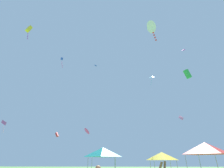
{
  "coord_description": "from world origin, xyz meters",
  "views": [
    {
      "loc": [
        0.19,
        -6.97,
        1.88
      ],
      "look_at": [
        -0.65,
        16.46,
        13.15
      ],
      "focal_mm": 25.73,
      "sensor_mm": 36.0,
      "label": 1
    }
  ],
  "objects_px": {
    "canopy_tent_teal": "(103,152)",
    "kite_cyan_delta": "(151,77)",
    "canopy_tent_red": "(206,148)",
    "kite_purple_diamond": "(4,123)",
    "kite_blue_delta": "(96,65)",
    "kite_red_box": "(57,135)",
    "canopy_tent_yellow": "(162,156)",
    "kite_yellow_box": "(29,29)",
    "kite_magenta_diamond": "(183,50)",
    "kite_white_delta": "(152,27)",
    "kite_blue_box": "(62,59)",
    "kite_pink_diamond": "(181,118)",
    "kite_green_box": "(187,74)",
    "kite_magenta_delta": "(87,131)"
  },
  "relations": [
    {
      "from": "kite_blue_box",
      "to": "kite_red_box",
      "type": "bearing_deg",
      "value": 90.97
    },
    {
      "from": "kite_magenta_diamond",
      "to": "kite_pink_diamond",
      "type": "distance_m",
      "value": 13.37
    },
    {
      "from": "kite_purple_diamond",
      "to": "kite_magenta_delta",
      "type": "bearing_deg",
      "value": 57.73
    },
    {
      "from": "kite_white_delta",
      "to": "kite_cyan_delta",
      "type": "xyz_separation_m",
      "value": [
        3.97,
        19.69,
        3.61
      ]
    },
    {
      "from": "kite_magenta_delta",
      "to": "kite_cyan_delta",
      "type": "relative_size",
      "value": 0.78
    },
    {
      "from": "kite_magenta_diamond",
      "to": "kite_white_delta",
      "type": "distance_m",
      "value": 15.01
    },
    {
      "from": "canopy_tent_red",
      "to": "kite_cyan_delta",
      "type": "bearing_deg",
      "value": 89.42
    },
    {
      "from": "canopy_tent_red",
      "to": "kite_purple_diamond",
      "type": "xyz_separation_m",
      "value": [
        -23.08,
        4.57,
        3.44
      ]
    },
    {
      "from": "kite_blue_delta",
      "to": "kite_red_box",
      "type": "distance_m",
      "value": 19.88
    },
    {
      "from": "canopy_tent_teal",
      "to": "kite_blue_box",
      "type": "relative_size",
      "value": 1.18
    },
    {
      "from": "kite_pink_diamond",
      "to": "kite_purple_diamond",
      "type": "bearing_deg",
      "value": -157.84
    },
    {
      "from": "kite_magenta_diamond",
      "to": "kite_purple_diamond",
      "type": "distance_m",
      "value": 32.19
    },
    {
      "from": "kite_blue_delta",
      "to": "kite_purple_diamond",
      "type": "distance_m",
      "value": 26.58
    },
    {
      "from": "canopy_tent_red",
      "to": "canopy_tent_teal",
      "type": "distance_m",
      "value": 10.36
    },
    {
      "from": "kite_purple_diamond",
      "to": "kite_yellow_box",
      "type": "bearing_deg",
      "value": -57.58
    },
    {
      "from": "canopy_tent_yellow",
      "to": "kite_white_delta",
      "type": "distance_m",
      "value": 15.14
    },
    {
      "from": "kite_magenta_diamond",
      "to": "kite_white_delta",
      "type": "xyz_separation_m",
      "value": [
        -8.71,
        -11.14,
        -5.05
      ]
    },
    {
      "from": "canopy_tent_yellow",
      "to": "kite_magenta_delta",
      "type": "distance_m",
      "value": 18.85
    },
    {
      "from": "kite_magenta_delta",
      "to": "kite_pink_diamond",
      "type": "xyz_separation_m",
      "value": [
        19.02,
        -2.34,
        2.06
      ]
    },
    {
      "from": "kite_magenta_diamond",
      "to": "kite_purple_diamond",
      "type": "xyz_separation_m",
      "value": [
        -28.0,
        -4.97,
        -15.08
      ]
    },
    {
      "from": "kite_blue_delta",
      "to": "kite_white_delta",
      "type": "distance_m",
      "value": 26.07
    },
    {
      "from": "canopy_tent_red",
      "to": "kite_yellow_box",
      "type": "xyz_separation_m",
      "value": [
        -20.48,
        0.48,
        15.78
      ]
    },
    {
      "from": "kite_magenta_diamond",
      "to": "kite_red_box",
      "type": "xyz_separation_m",
      "value": [
        -25.93,
        9.05,
        -14.54
      ]
    },
    {
      "from": "kite_blue_box",
      "to": "kite_red_box",
      "type": "xyz_separation_m",
      "value": [
        -0.07,
        3.94,
        -16.45
      ]
    },
    {
      "from": "kite_green_box",
      "to": "canopy_tent_red",
      "type": "bearing_deg",
      "value": -115.59
    },
    {
      "from": "kite_green_box",
      "to": "kite_magenta_diamond",
      "type": "bearing_deg",
      "value": 60.1
    },
    {
      "from": "canopy_tent_red",
      "to": "kite_blue_box",
      "type": "height_order",
      "value": "kite_blue_box"
    },
    {
      "from": "canopy_tent_teal",
      "to": "kite_cyan_delta",
      "type": "distance_m",
      "value": 24.82
    },
    {
      "from": "canopy_tent_teal",
      "to": "kite_green_box",
      "type": "bearing_deg",
      "value": 11.16
    },
    {
      "from": "kite_magenta_diamond",
      "to": "kite_pink_diamond",
      "type": "relative_size",
      "value": 0.85
    },
    {
      "from": "kite_green_box",
      "to": "kite_purple_diamond",
      "type": "xyz_separation_m",
      "value": [
        -25.85,
        -1.22,
        -7.59
      ]
    },
    {
      "from": "canopy_tent_teal",
      "to": "kite_purple_diamond",
      "type": "xyz_separation_m",
      "value": [
        -13.26,
        1.26,
        3.6
      ]
    },
    {
      "from": "canopy_tent_red",
      "to": "canopy_tent_yellow",
      "type": "bearing_deg",
      "value": 127.26
    },
    {
      "from": "canopy_tent_red",
      "to": "kite_purple_diamond",
      "type": "relative_size",
      "value": 2.3
    },
    {
      "from": "kite_blue_delta",
      "to": "kite_magenta_delta",
      "type": "xyz_separation_m",
      "value": [
        -0.67,
        -2.59,
        -17.75
      ]
    },
    {
      "from": "kite_blue_delta",
      "to": "kite_white_delta",
      "type": "relative_size",
      "value": 0.31
    },
    {
      "from": "kite_cyan_delta",
      "to": "kite_purple_diamond",
      "type": "relative_size",
      "value": 1.64
    },
    {
      "from": "canopy_tent_teal",
      "to": "kite_red_box",
      "type": "distance_m",
      "value": 19.39
    },
    {
      "from": "kite_white_delta",
      "to": "kite_green_box",
      "type": "bearing_deg",
      "value": 48.4
    },
    {
      "from": "canopy_tent_red",
      "to": "kite_red_box",
      "type": "bearing_deg",
      "value": 138.48
    },
    {
      "from": "canopy_tent_yellow",
      "to": "kite_white_delta",
      "type": "bearing_deg",
      "value": -96.96
    },
    {
      "from": "kite_blue_delta",
      "to": "kite_purple_diamond",
      "type": "bearing_deg",
      "value": -119.75
    },
    {
      "from": "canopy_tent_yellow",
      "to": "kite_green_box",
      "type": "relative_size",
      "value": 1.91
    },
    {
      "from": "kite_purple_diamond",
      "to": "kite_cyan_delta",
      "type": "bearing_deg",
      "value": 30.17
    },
    {
      "from": "canopy_tent_red",
      "to": "kite_red_box",
      "type": "height_order",
      "value": "kite_red_box"
    },
    {
      "from": "canopy_tent_yellow",
      "to": "kite_yellow_box",
      "type": "xyz_separation_m",
      "value": [
        -17.39,
        -3.59,
        16.33
      ]
    },
    {
      "from": "kite_pink_diamond",
      "to": "kite_yellow_box",
      "type": "bearing_deg",
      "value": -148.49
    },
    {
      "from": "kite_green_box",
      "to": "kite_yellow_box",
      "type": "height_order",
      "value": "kite_yellow_box"
    },
    {
      "from": "canopy_tent_yellow",
      "to": "kite_yellow_box",
      "type": "height_order",
      "value": "kite_yellow_box"
    },
    {
      "from": "kite_red_box",
      "to": "kite_purple_diamond",
      "type": "bearing_deg",
      "value": -98.43
    }
  ]
}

